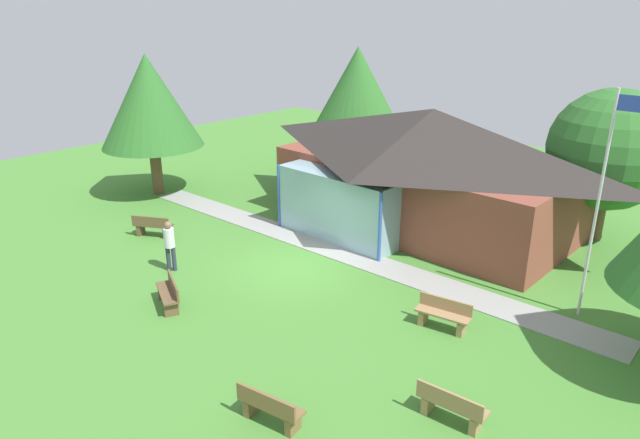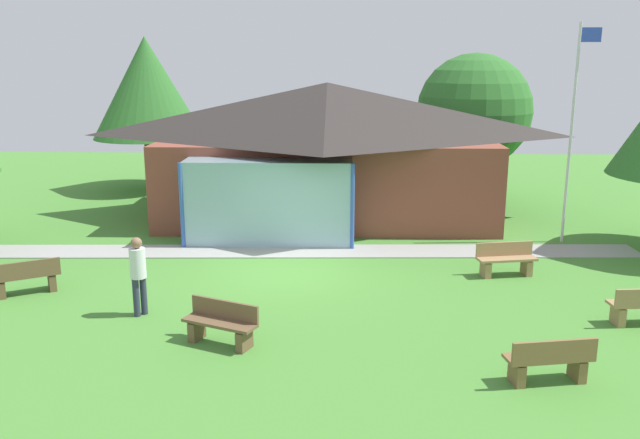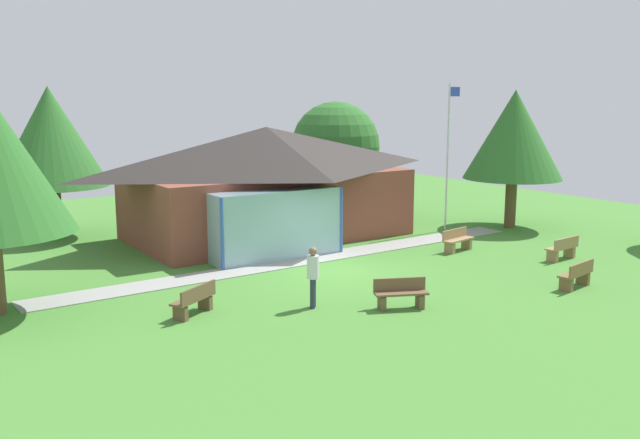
{
  "view_description": "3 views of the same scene",
  "coord_description": "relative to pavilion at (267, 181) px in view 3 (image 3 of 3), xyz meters",
  "views": [
    {
      "loc": [
        12.41,
        -12.41,
        8.39
      ],
      "look_at": [
        -0.1,
        1.14,
        1.36
      ],
      "focal_mm": 32.25,
      "sensor_mm": 36.0,
      "label": 1
    },
    {
      "loc": [
        1.39,
        -16.35,
        5.41
      ],
      "look_at": [
        0.81,
        1.64,
        1.01
      ],
      "focal_mm": 37.17,
      "sensor_mm": 36.0,
      "label": 2
    },
    {
      "loc": [
        -13.03,
        -18.71,
        5.87
      ],
      "look_at": [
        0.46,
        1.66,
        1.47
      ],
      "focal_mm": 38.71,
      "sensor_mm": 36.0,
      "label": 3
    }
  ],
  "objects": [
    {
      "name": "ground_plane",
      "position": [
        -0.84,
        -6.21,
        -2.39
      ],
      "size": [
        44.0,
        44.0,
        0.0
      ],
      "primitive_type": "plane",
      "color": "#478433"
    },
    {
      "name": "pavilion",
      "position": [
        0.0,
        0.0,
        0.0
      ],
      "size": [
        11.95,
        7.82,
        4.61
      ],
      "color": "brown",
      "rests_on": "ground_plane"
    },
    {
      "name": "footpath",
      "position": [
        -0.84,
        -4.39,
        -2.37
      ],
      "size": [
        19.85,
        2.0,
        0.03
      ],
      "primitive_type": "cube",
      "rotation": [
        0.0,
        0.0,
        0.04
      ],
      "color": "#999993",
      "rests_on": "ground_plane"
    },
    {
      "name": "flagpole",
      "position": [
        7.28,
        -3.05,
        1.11
      ],
      "size": [
        0.64,
        0.08,
        6.39
      ],
      "color": "silver",
      "rests_on": "ground_plane"
    },
    {
      "name": "bench_lawn_far_right",
      "position": [
        6.9,
        -9.48,
        -1.99
      ],
      "size": [
        1.53,
        0.58,
        0.84
      ],
      "rotation": [
        0.0,
        0.0,
        0.09
      ],
      "color": "#9E7A51",
      "rests_on": "ground_plane"
    },
    {
      "name": "bench_front_center",
      "position": [
        -1.74,
        -10.69,
        -1.99
      ],
      "size": [
        1.55,
        1.01,
        0.84
      ],
      "rotation": [
        0.0,
        0.0,
        2.72
      ],
      "color": "brown",
      "rests_on": "ground_plane"
    },
    {
      "name": "bench_mid_left",
      "position": [
        -6.79,
        -8.08,
        -1.99
      ],
      "size": [
        1.52,
        1.13,
        0.84
      ],
      "rotation": [
        0.0,
        0.0,
        0.52
      ],
      "color": "brown",
      "rests_on": "ground_plane"
    },
    {
      "name": "bench_front_right",
      "position": [
        4.13,
        -12.11,
        -1.99
      ],
      "size": [
        1.55,
        0.7,
        0.84
      ],
      "rotation": [
        0.0,
        0.0,
        0.18
      ],
      "color": "brown",
      "rests_on": "ground_plane"
    },
    {
      "name": "bench_mid_right",
      "position": [
        4.77,
        -6.31,
        -1.99
      ],
      "size": [
        1.55,
        0.7,
        0.84
      ],
      "rotation": [
        0.0,
        0.0,
        3.32
      ],
      "color": "#9E7A51",
      "rests_on": "ground_plane"
    },
    {
      "name": "visitor_strolling_lawn",
      "position": [
        -3.75,
        -9.28,
        -1.37
      ],
      "size": [
        0.34,
        0.34,
        1.74
      ],
      "rotation": [
        0.0,
        0.0,
        3.98
      ],
      "color": "#2D3347",
      "rests_on": "ground_plane"
    },
    {
      "name": "tree_behind_pavilion_left",
      "position": [
        -7.43,
        4.81,
        1.81
      ],
      "size": [
        4.55,
        4.55,
        6.27
      ],
      "color": "brown",
      "rests_on": "ground_plane"
    },
    {
      "name": "tree_behind_pavilion_right",
      "position": [
        5.61,
        3.09,
        1.03
      ],
      "size": [
        4.36,
        4.36,
        5.61
      ],
      "color": "brown",
      "rests_on": "ground_plane"
    },
    {
      "name": "tree_east_hedge",
      "position": [
        10.21,
        -4.11,
        1.77
      ],
      "size": [
        4.36,
        4.36,
        6.14
      ],
      "color": "brown",
      "rests_on": "ground_plane"
    }
  ]
}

